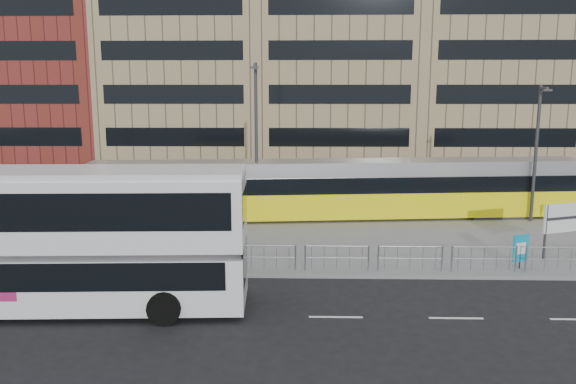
{
  "coord_description": "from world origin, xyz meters",
  "views": [
    {
      "loc": [
        0.83,
        -21.74,
        7.43
      ],
      "look_at": [
        0.16,
        6.0,
        2.45
      ],
      "focal_mm": 35.0,
      "sensor_mm": 36.0,
      "label": 1
    }
  ],
  "objects_px": {
    "tram": "(339,189)",
    "lamp_post_east": "(537,148)",
    "double_decker_bus": "(65,235)",
    "station_sign": "(564,220)",
    "traffic_light_west": "(173,217)",
    "pedestrian": "(100,207)",
    "lamp_post_west": "(256,137)",
    "ad_panel": "(521,249)"
  },
  "relations": [
    {
      "from": "double_decker_bus",
      "to": "lamp_post_east",
      "type": "height_order",
      "value": "lamp_post_east"
    },
    {
      "from": "ad_panel",
      "to": "lamp_post_east",
      "type": "bearing_deg",
      "value": 44.58
    },
    {
      "from": "double_decker_bus",
      "to": "lamp_post_west",
      "type": "height_order",
      "value": "lamp_post_west"
    },
    {
      "from": "double_decker_bus",
      "to": "ad_panel",
      "type": "distance_m",
      "value": 17.81
    },
    {
      "from": "ad_panel",
      "to": "traffic_light_west",
      "type": "bearing_deg",
      "value": 156.42
    },
    {
      "from": "double_decker_bus",
      "to": "station_sign",
      "type": "height_order",
      "value": "double_decker_bus"
    },
    {
      "from": "station_sign",
      "to": "double_decker_bus",
      "type": "bearing_deg",
      "value": 177.16
    },
    {
      "from": "station_sign",
      "to": "traffic_light_west",
      "type": "xyz_separation_m",
      "value": [
        -17.06,
        -0.92,
        0.27
      ]
    },
    {
      "from": "tram",
      "to": "ad_panel",
      "type": "height_order",
      "value": "tram"
    },
    {
      "from": "ad_panel",
      "to": "lamp_post_east",
      "type": "distance_m",
      "value": 10.18
    },
    {
      "from": "tram",
      "to": "lamp_post_east",
      "type": "distance_m",
      "value": 11.2
    },
    {
      "from": "lamp_post_west",
      "to": "double_decker_bus",
      "type": "bearing_deg",
      "value": -113.14
    },
    {
      "from": "traffic_light_west",
      "to": "lamp_post_west",
      "type": "height_order",
      "value": "lamp_post_west"
    },
    {
      "from": "double_decker_bus",
      "to": "ad_panel",
      "type": "height_order",
      "value": "double_decker_bus"
    },
    {
      "from": "tram",
      "to": "pedestrian",
      "type": "relative_size",
      "value": 14.6
    },
    {
      "from": "double_decker_bus",
      "to": "tram",
      "type": "bearing_deg",
      "value": 51.03
    },
    {
      "from": "station_sign",
      "to": "pedestrian",
      "type": "xyz_separation_m",
      "value": [
        -22.63,
        5.71,
        -0.72
      ]
    },
    {
      "from": "ad_panel",
      "to": "lamp_post_east",
      "type": "xyz_separation_m",
      "value": [
        3.97,
        8.75,
        3.35
      ]
    },
    {
      "from": "tram",
      "to": "lamp_post_east",
      "type": "xyz_separation_m",
      "value": [
        10.89,
        -0.68,
        2.51
      ]
    },
    {
      "from": "ad_panel",
      "to": "traffic_light_west",
      "type": "xyz_separation_m",
      "value": [
        -14.65,
        0.65,
        1.13
      ]
    },
    {
      "from": "double_decker_bus",
      "to": "lamp_post_east",
      "type": "relative_size",
      "value": 1.61
    },
    {
      "from": "ad_panel",
      "to": "station_sign",
      "type": "bearing_deg",
      "value": 12.2
    },
    {
      "from": "ad_panel",
      "to": "traffic_light_west",
      "type": "distance_m",
      "value": 14.71
    },
    {
      "from": "station_sign",
      "to": "lamp_post_west",
      "type": "bearing_deg",
      "value": 134.12
    },
    {
      "from": "tram",
      "to": "pedestrian",
      "type": "bearing_deg",
      "value": -176.45
    },
    {
      "from": "pedestrian",
      "to": "lamp_post_east",
      "type": "xyz_separation_m",
      "value": [
        24.19,
        1.46,
        3.22
      ]
    },
    {
      "from": "tram",
      "to": "station_sign",
      "type": "height_order",
      "value": "tram"
    },
    {
      "from": "station_sign",
      "to": "lamp_post_east",
      "type": "distance_m",
      "value": 7.76
    },
    {
      "from": "ad_panel",
      "to": "pedestrian",
      "type": "bearing_deg",
      "value": 139.15
    },
    {
      "from": "lamp_post_west",
      "to": "tram",
      "type": "bearing_deg",
      "value": 12.54
    },
    {
      "from": "tram",
      "to": "pedestrian",
      "type": "xyz_separation_m",
      "value": [
        -13.3,
        -2.14,
        -0.7
      ]
    },
    {
      "from": "double_decker_bus",
      "to": "tram",
      "type": "height_order",
      "value": "double_decker_bus"
    },
    {
      "from": "tram",
      "to": "lamp_post_west",
      "type": "bearing_deg",
      "value": -173.07
    },
    {
      "from": "ad_panel",
      "to": "lamp_post_east",
      "type": "height_order",
      "value": "lamp_post_east"
    },
    {
      "from": "ad_panel",
      "to": "tram",
      "type": "bearing_deg",
      "value": 105.25
    },
    {
      "from": "station_sign",
      "to": "pedestrian",
      "type": "distance_m",
      "value": 23.35
    },
    {
      "from": "tram",
      "to": "lamp_post_west",
      "type": "distance_m",
      "value": 5.76
    },
    {
      "from": "double_decker_bus",
      "to": "ad_panel",
      "type": "xyz_separation_m",
      "value": [
        17.15,
        4.49,
        -1.64
      ]
    },
    {
      "from": "lamp_post_west",
      "to": "lamp_post_east",
      "type": "bearing_deg",
      "value": 1.36
    },
    {
      "from": "lamp_post_east",
      "to": "pedestrian",
      "type": "bearing_deg",
      "value": -176.54
    },
    {
      "from": "traffic_light_west",
      "to": "pedestrian",
      "type": "bearing_deg",
      "value": 116.21
    },
    {
      "from": "tram",
      "to": "traffic_light_west",
      "type": "xyz_separation_m",
      "value": [
        -7.73,
        -8.78,
        0.29
      ]
    }
  ]
}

